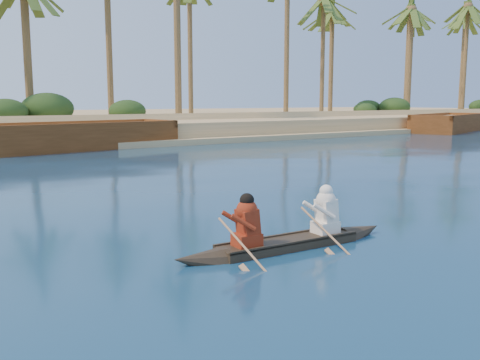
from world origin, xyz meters
TOP-DOWN VIEW (x-y plane):
  - sandy_embankment at (0.00, 46.89)m, footprint 150.00×51.00m
  - palm_grove at (0.00, 35.00)m, footprint 110.00×14.00m
  - shrub_cluster at (0.00, 31.50)m, footprint 100.00×6.00m
  - canoe at (-6.60, 1.23)m, footprint 4.65×0.84m
  - barge_mid at (-3.19, 23.57)m, footprint 11.05×5.12m
  - barge_right at (28.87, 22.34)m, footprint 11.37×6.86m

SIDE VIEW (x-z plane):
  - canoe at x=-6.60m, z-range -0.39..0.88m
  - sandy_embankment at x=0.00m, z-range -0.22..1.28m
  - barge_mid at x=-3.19m, z-range -0.27..1.51m
  - barge_right at x=28.87m, z-range -0.27..1.53m
  - shrub_cluster at x=0.00m, z-range 0.00..2.40m
  - palm_grove at x=0.00m, z-range 0.00..16.00m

